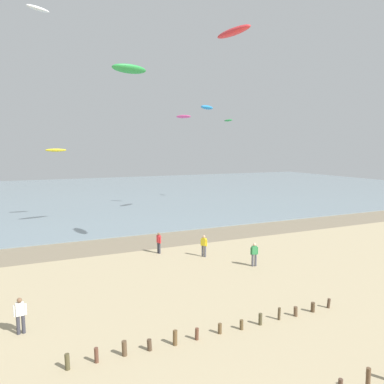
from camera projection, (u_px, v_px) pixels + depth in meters
The scene contains 14 objects.
wet_sand_strip at pixel (94, 247), 31.43m from camera, with size 120.00×5.30×0.01m, color #84755B.
sea at pixel (57, 195), 65.42m from camera, with size 160.00×70.00×0.10m, color gray.
groyne_mid at pixel (211, 330), 16.64m from camera, with size 13.43×0.32×0.66m.
person_nearest_camera at pixel (159, 242), 29.62m from camera, with size 0.28×0.56×1.71m.
person_left_flank at pixel (204, 245), 28.70m from camera, with size 0.39×0.48×1.71m.
person_far_down_beach at pixel (20, 315), 16.77m from camera, with size 0.57×0.25×1.71m.
person_trailing_behind at pixel (254, 254), 26.38m from camera, with size 0.55×0.32×1.71m.
kite_aloft_1 at pixel (56, 150), 42.69m from camera, with size 2.33×0.75×0.37m, color yellow.
kite_aloft_2 at pixel (228, 120), 57.01m from camera, with size 1.93×0.62×0.31m, color green.
kite_aloft_3 at pixel (129, 69), 33.55m from camera, with size 3.47×1.11×0.56m, color green.
kite_aloft_4 at pixel (184, 117), 49.76m from camera, with size 2.08×0.67×0.33m, color #E54C99.
kite_aloft_5 at pixel (233, 32), 25.80m from camera, with size 3.26×1.04×0.52m, color red.
kite_aloft_6 at pixel (207, 107), 44.96m from camera, with size 2.84×0.91×0.45m, color #2384D1.
kite_aloft_7 at pixel (38, 9), 35.61m from camera, with size 2.45×0.78×0.39m, color white.
Camera 1 is at (-5.07, -5.17, 8.47)m, focal length 34.47 mm.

